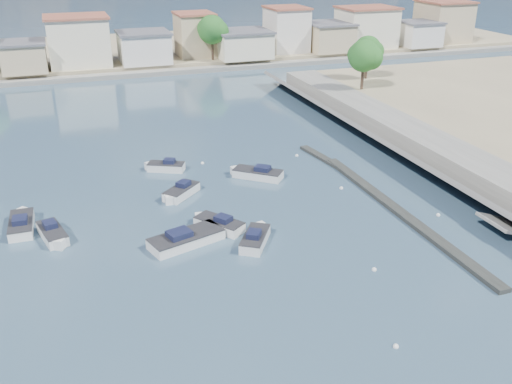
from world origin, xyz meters
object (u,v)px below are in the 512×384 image
at_px(motorboat_c, 255,174).
at_px(motorboat_b, 256,238).
at_px(motorboat_f, 164,167).
at_px(motorboat_g, 53,235).
at_px(motorboat_h, 190,238).
at_px(motorboat_a, 217,224).
at_px(motorboat_d, 180,193).
at_px(motorboat_e, 22,224).

bearing_deg(motorboat_c, motorboat_b, -109.09).
relative_size(motorboat_f, motorboat_g, 0.88).
height_order(motorboat_c, motorboat_h, same).
xyz_separation_m(motorboat_a, motorboat_d, (-1.51, 7.12, -0.00)).
height_order(motorboat_d, motorboat_g, same).
xyz_separation_m(motorboat_a, motorboat_h, (-2.65, -1.61, -0.00)).
distance_m(motorboat_a, motorboat_e, 15.91).
bearing_deg(motorboat_e, motorboat_c, 10.31).
height_order(motorboat_f, motorboat_h, same).
relative_size(motorboat_b, motorboat_d, 1.07).
bearing_deg(motorboat_f, motorboat_a, -83.29).
distance_m(motorboat_b, motorboat_f, 17.69).
bearing_deg(motorboat_a, motorboat_f, 96.71).
height_order(motorboat_a, motorboat_e, same).
distance_m(motorboat_b, motorboat_e, 19.20).
height_order(motorboat_d, motorboat_f, same).
relative_size(motorboat_b, motorboat_c, 0.87).
distance_m(motorboat_f, motorboat_g, 15.93).
bearing_deg(motorboat_d, motorboat_h, -97.42).
height_order(motorboat_d, motorboat_e, same).
xyz_separation_m(motorboat_a, motorboat_b, (2.18, -3.28, -0.00)).
bearing_deg(motorboat_a, motorboat_e, 160.53).
height_order(motorboat_b, motorboat_f, same).
relative_size(motorboat_c, motorboat_d, 1.24).
xyz_separation_m(motorboat_d, motorboat_f, (-0.14, 6.87, 0.00)).
bearing_deg(motorboat_e, motorboat_b, -26.55).
xyz_separation_m(motorboat_b, motorboat_e, (-17.17, 8.58, 0.00)).
relative_size(motorboat_g, motorboat_h, 0.70).
bearing_deg(motorboat_c, motorboat_e, -169.69).
relative_size(motorboat_e, motorboat_f, 1.28).
bearing_deg(motorboat_g, motorboat_c, 19.53).
relative_size(motorboat_a, motorboat_h, 0.66).
xyz_separation_m(motorboat_c, motorboat_d, (-8.01, -2.09, -0.00)).
height_order(motorboat_f, motorboat_g, same).
xyz_separation_m(motorboat_d, motorboat_g, (-11.11, -4.69, 0.00)).
distance_m(motorboat_b, motorboat_d, 11.03).
bearing_deg(motorboat_c, motorboat_a, -125.20).
bearing_deg(motorboat_c, motorboat_f, 149.62).
relative_size(motorboat_f, motorboat_h, 0.61).
bearing_deg(motorboat_d, motorboat_e, -172.32).
height_order(motorboat_b, motorboat_d, same).
height_order(motorboat_c, motorboat_g, same).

